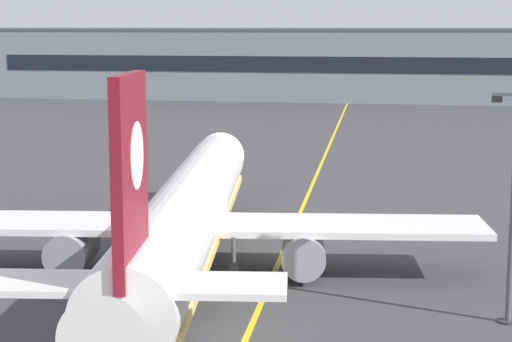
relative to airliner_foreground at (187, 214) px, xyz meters
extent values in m
plane|color=#3D3D3F|center=(3.42, -9.09, -3.37)|extent=(400.00, 400.00, 0.00)
cube|color=yellow|center=(3.42, 20.91, -3.37)|extent=(10.04, 179.75, 0.01)
cylinder|color=white|center=(-0.02, 0.15, 0.13)|extent=(9.01, 36.17, 3.80)
cone|color=white|center=(-2.84, 19.24, 0.13)|extent=(3.95, 3.10, 3.61)
cone|color=white|center=(2.81, -19.05, 0.53)|extent=(3.23, 3.19, 2.85)
cube|color=#DBBC66|center=(-0.02, 0.15, -0.91)|extent=(8.52, 33.31, 0.44)
cube|color=black|center=(-2.56, 17.36, 0.80)|extent=(2.98, 1.50, 0.60)
cube|color=white|center=(-0.11, 0.74, -0.72)|extent=(32.36, 9.42, 0.36)
cylinder|color=gray|center=(-6.10, -1.16, -1.94)|extent=(2.80, 3.90, 2.30)
cylinder|color=black|center=(-6.37, 0.67, -1.94)|extent=(1.96, 0.46, 1.95)
cylinder|color=gray|center=(6.17, 0.65, -1.94)|extent=(2.80, 3.90, 2.30)
cylinder|color=black|center=(5.90, 2.48, -1.94)|extent=(1.96, 0.46, 1.95)
cube|color=maroon|center=(2.28, -15.49, 4.68)|extent=(1.10, 4.81, 7.20)
cylinder|color=white|center=(2.24, -15.19, 5.40)|extent=(0.79, 2.44, 2.40)
cube|color=white|center=(2.37, -16.08, 0.99)|extent=(11.29, 4.38, 0.24)
cylinder|color=#4C4C51|center=(-2.14, 14.49, -1.89)|extent=(0.24, 0.24, 1.60)
cylinder|color=black|center=(-2.14, 14.49, -2.92)|extent=(0.53, 0.95, 0.90)
cylinder|color=#4C4C51|center=(-2.30, -2.21, -1.59)|extent=(0.24, 0.24, 1.60)
cylinder|color=black|center=(-2.30, -2.21, -2.72)|extent=(0.59, 1.34, 1.30)
cylinder|color=#4C4C51|center=(2.84, -1.45, -1.59)|extent=(0.24, 0.24, 1.60)
cylinder|color=black|center=(2.84, -1.45, -2.72)|extent=(0.59, 1.34, 1.30)
cylinder|color=#333338|center=(16.26, -4.57, -3.32)|extent=(0.90, 0.90, 0.10)
cube|color=black|center=(15.36, -4.57, 6.74)|extent=(0.44, 0.36, 0.28)
cube|color=gray|center=(10.82, 116.29, 3.00)|extent=(158.96, 12.00, 12.75)
cube|color=black|center=(10.82, 110.24, 3.40)|extent=(152.60, 0.12, 2.80)
cube|color=#595C63|center=(10.82, 116.29, 9.58)|extent=(159.36, 12.40, 0.40)
camera|label=1|loc=(12.37, -44.28, 9.82)|focal=61.75mm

